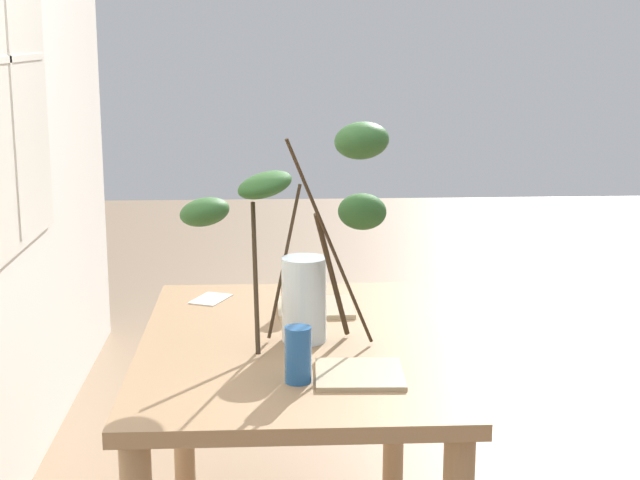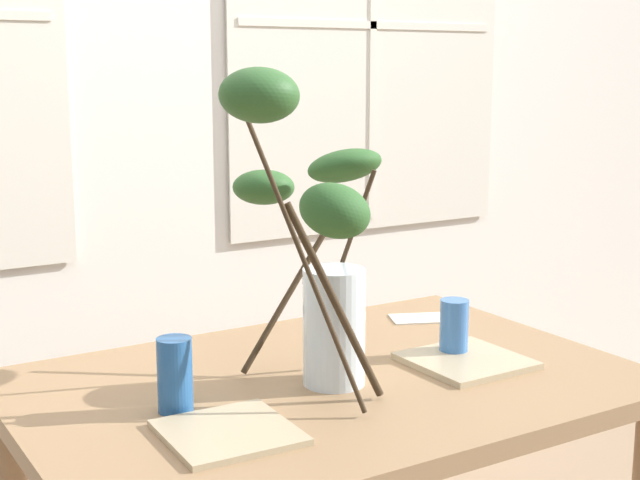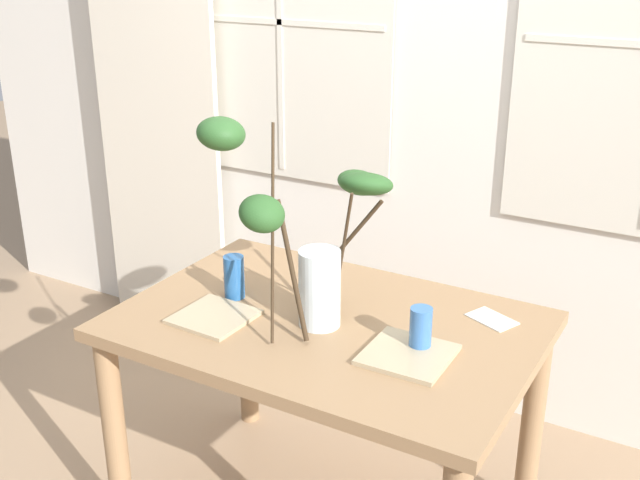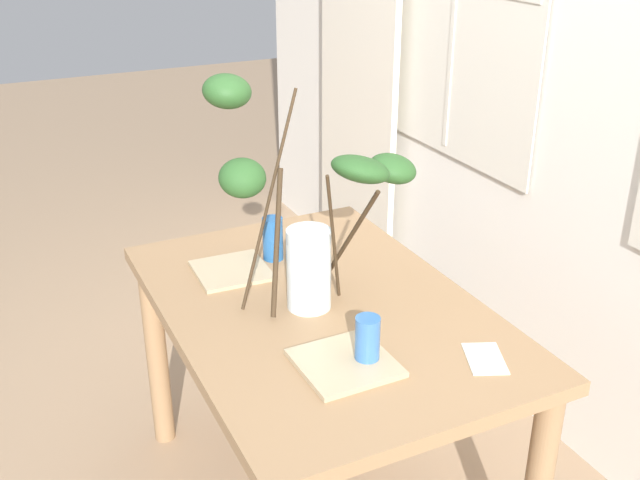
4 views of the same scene
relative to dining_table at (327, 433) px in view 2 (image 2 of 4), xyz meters
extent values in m
cube|color=silver|center=(0.00, 1.02, 0.85)|extent=(5.20, 0.12, 3.01)
cube|color=silver|center=(0.76, 0.95, 0.89)|extent=(0.97, 0.01, 1.27)
cube|color=silver|center=(0.76, 0.95, 0.89)|extent=(1.04, 0.01, 1.34)
cube|color=silver|center=(0.76, 0.94, 0.89)|extent=(0.02, 0.01, 1.27)
cube|color=silver|center=(0.76, 0.94, 0.89)|extent=(0.97, 0.01, 0.02)
cube|color=#93704C|center=(0.00, 0.00, 0.10)|extent=(1.27, 0.87, 0.04)
cylinder|color=#93704C|center=(0.58, 0.37, -0.29)|extent=(0.07, 0.07, 0.73)
cylinder|color=silver|center=(-0.01, -0.03, 0.24)|extent=(0.13, 0.13, 0.24)
cylinder|color=silver|center=(-0.01, -0.03, 0.17)|extent=(0.12, 0.12, 0.08)
cylinder|color=#382819|center=(-0.05, -0.11, 0.32)|extent=(0.17, 0.12, 0.39)
ellipsoid|color=#285123|center=(-0.10, -0.19, 0.51)|extent=(0.20, 0.19, 0.15)
cylinder|color=#382819|center=(0.04, 0.02, 0.34)|extent=(0.12, 0.11, 0.43)
ellipsoid|color=#285123|center=(0.09, 0.07, 0.56)|extent=(0.23, 0.23, 0.13)
cylinder|color=#382819|center=(-0.01, 0.10, 0.32)|extent=(0.28, 0.03, 0.38)
ellipsoid|color=#285123|center=(-0.02, 0.24, 0.50)|extent=(0.15, 0.15, 0.12)
cylinder|color=#382819|center=(-0.12, -0.10, 0.42)|extent=(0.15, 0.25, 0.59)
ellipsoid|color=#285123|center=(-0.24, -0.17, 0.72)|extent=(0.20, 0.20, 0.11)
cylinder|color=#235693|center=(-0.34, -0.01, 0.19)|extent=(0.07, 0.07, 0.14)
cylinder|color=#386BAD|center=(0.32, -0.02, 0.19)|extent=(0.06, 0.06, 0.13)
cube|color=tan|center=(-0.31, -0.16, 0.13)|extent=(0.23, 0.23, 0.01)
cube|color=tan|center=(0.31, -0.08, 0.13)|extent=(0.24, 0.24, 0.01)
cube|color=silver|center=(0.44, 0.26, 0.12)|extent=(0.17, 0.14, 0.00)
camera|label=1|loc=(-2.64, 0.06, 0.98)|focal=54.20mm
camera|label=2|loc=(-0.97, -1.54, 0.77)|focal=51.26mm
camera|label=3|loc=(1.05, -1.86, 1.23)|focal=43.57mm
camera|label=4|loc=(1.74, -0.84, 1.22)|focal=42.56mm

